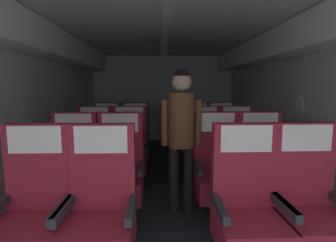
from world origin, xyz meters
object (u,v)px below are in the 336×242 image
(seat_a_left_window, at_px, (33,215))
(seat_b_left_window, at_px, (73,174))
(seat_d_right_window, at_px, (196,140))
(seat_c_right_aisle, at_px, (237,152))
(seat_a_right_aisle, at_px, (309,211))
(seat_c_left_aisle, at_px, (130,152))
(seat_b_left_aisle, at_px, (120,174))
(seat_b_right_aisle, at_px, (262,172))
(flight_attendant, at_px, (181,126))
(seat_d_left_window, at_px, (107,140))
(seat_c_left_window, at_px, (94,153))
(seat_a_right_window, at_px, (248,213))
(seat_d_left_aisle, at_px, (135,140))
(seat_a_left_aisle, at_px, (100,215))
(seat_c_right_window, at_px, (204,152))
(seat_d_right_aisle, at_px, (222,139))
(seat_b_right_window, at_px, (217,172))

(seat_a_left_window, distance_m, seat_b_left_window, 0.86)
(seat_d_right_window, bearing_deg, seat_c_right_aisle, -61.62)
(seat_a_right_aisle, distance_m, seat_d_right_window, 2.63)
(seat_c_left_aisle, bearing_deg, seat_b_left_aisle, -90.04)
(seat_b_right_aisle, relative_size, flight_attendant, 0.71)
(seat_b_left_window, height_order, seat_d_left_window, same)
(seat_a_left_window, bearing_deg, seat_c_left_window, 90.06)
(seat_a_right_window, bearing_deg, seat_b_right_aisle, 62.44)
(seat_d_left_aisle, height_order, seat_d_right_window, same)
(seat_a_right_window, bearing_deg, flight_attendant, 112.69)
(seat_a_left_window, bearing_deg, seat_a_left_aisle, -2.13)
(seat_b_left_aisle, bearing_deg, seat_d_right_window, 58.67)
(seat_b_left_aisle, distance_m, seat_d_left_aisle, 1.76)
(seat_c_right_window, distance_m, flight_attendant, 1.00)
(seat_b_left_aisle, distance_m, seat_c_left_aisle, 0.89)
(seat_d_left_window, bearing_deg, seat_d_right_aisle, 0.10)
(seat_d_left_window, distance_m, seat_d_right_aisle, 2.00)
(seat_b_right_window, bearing_deg, seat_c_left_aisle, 139.86)
(seat_b_right_window, bearing_deg, seat_a_left_window, -150.50)
(seat_c_left_aisle, distance_m, seat_d_left_window, 1.00)
(seat_d_left_aisle, distance_m, flight_attendant, 1.86)
(seat_c_left_aisle, bearing_deg, seat_c_right_aisle, -0.44)
(seat_c_right_aisle, bearing_deg, seat_c_left_aisle, 179.56)
(seat_a_right_aisle, xyz_separation_m, seat_c_left_window, (-2.00, 1.74, 0.00))
(seat_a_left_aisle, relative_size, seat_b_left_aisle, 1.00)
(seat_d_left_window, relative_size, seat_d_right_aisle, 1.00)
(seat_c_left_aisle, bearing_deg, flight_attendant, -50.78)
(seat_a_right_window, height_order, seat_c_left_window, same)
(seat_b_left_window, bearing_deg, seat_c_right_window, 29.35)
(seat_b_left_window, bearing_deg, seat_a_right_aisle, -23.43)
(seat_c_left_aisle, relative_size, seat_c_right_window, 1.00)
(seat_b_left_window, bearing_deg, seat_c_right_aisle, 23.36)
(seat_a_left_window, distance_m, seat_c_left_aisle, 1.80)
(seat_c_right_aisle, bearing_deg, seat_c_left_window, 179.73)
(seat_c_right_aisle, bearing_deg, seat_b_right_window, -119.05)
(seat_b_left_window, distance_m, seat_d_left_aisle, 1.82)
(seat_c_left_window, relative_size, seat_c_right_aisle, 1.00)
(seat_a_right_window, distance_m, seat_d_left_aisle, 2.83)
(seat_a_right_aisle, bearing_deg, seat_d_right_window, 100.11)
(seat_d_right_window, bearing_deg, seat_a_left_window, -120.83)
(seat_d_left_aisle, bearing_deg, seat_a_left_aisle, -90.26)
(seat_a_right_window, distance_m, seat_c_left_window, 2.33)
(seat_a_left_window, xyz_separation_m, seat_b_left_window, (-0.00, 0.86, 0.00))
(seat_d_left_aisle, bearing_deg, seat_d_right_window, -1.57)
(flight_attendant, bearing_deg, seat_d_right_aisle, 53.20)
(seat_a_right_window, distance_m, seat_c_right_window, 1.74)
(seat_c_right_aisle, distance_m, seat_c_right_window, 0.48)
(seat_c_right_aisle, bearing_deg, seat_d_right_window, 118.38)
(seat_d_left_aisle, bearing_deg, seat_c_right_aisle, -30.32)
(seat_a_left_window, height_order, flight_attendant, flight_attendant)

